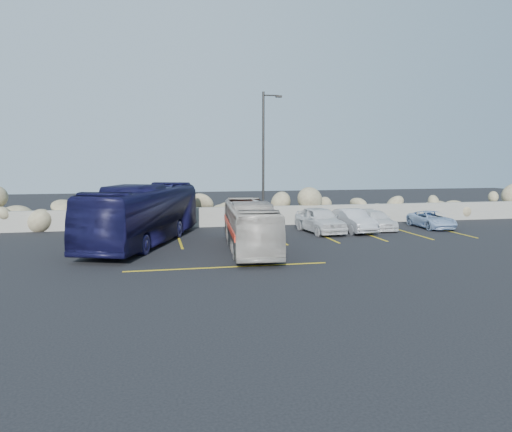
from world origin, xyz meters
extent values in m
plane|color=black|center=(0.00, 0.00, 0.00)|extent=(90.00, 90.00, 0.00)
cube|color=gray|center=(0.00, 12.00, 0.60)|extent=(60.00, 0.40, 1.20)
cube|color=gold|center=(-2.50, 7.00, 0.01)|extent=(0.12, 5.00, 0.01)
cube|color=gold|center=(2.60, 7.00, 0.01)|extent=(0.12, 5.00, 0.01)
cube|color=gold|center=(5.30, 7.00, 0.01)|extent=(0.12, 5.00, 0.01)
cube|color=gold|center=(7.90, 7.00, 0.01)|extent=(0.12, 5.00, 0.01)
cube|color=gold|center=(10.50, 7.00, 0.01)|extent=(0.12, 5.00, 0.01)
cube|color=gold|center=(13.10, 7.00, 0.01)|extent=(0.12, 5.00, 0.01)
cube|color=gold|center=(-1.00, 0.20, 0.01)|extent=(8.00, 0.12, 0.01)
cylinder|color=#2A2826|center=(2.50, 9.50, 4.00)|extent=(0.14, 0.14, 8.00)
cylinder|color=#2A2826|center=(2.95, 9.50, 7.80)|extent=(0.90, 0.08, 0.08)
cube|color=#2A2826|center=(3.40, 9.50, 7.75)|extent=(0.35, 0.18, 0.12)
imported|color=#BBB4A9|center=(0.55, 3.59, 1.13)|extent=(2.64, 8.28, 2.27)
imported|color=black|center=(-4.28, 6.40, 1.48)|extent=(6.03, 10.79, 2.95)
imported|color=silver|center=(5.54, 8.20, 0.74)|extent=(2.14, 4.47, 1.47)
imported|color=#BBBBC0|center=(7.49, 8.12, 0.65)|extent=(1.68, 4.02, 1.29)
imported|color=silver|center=(9.33, 8.90, 0.54)|extent=(1.57, 3.73, 1.07)
imported|color=#9BB6DC|center=(12.84, 8.59, 0.51)|extent=(1.78, 3.72, 1.02)
camera|label=1|loc=(-3.86, -18.72, 4.22)|focal=35.00mm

